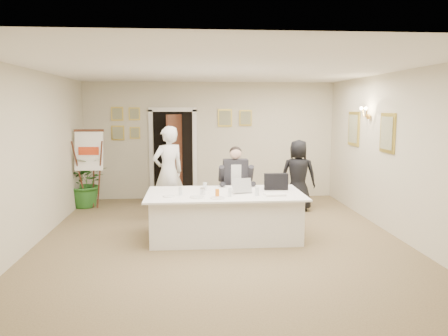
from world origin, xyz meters
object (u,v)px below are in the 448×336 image
(flip_chart, at_px, (91,173))
(standing_man, at_px, (168,172))
(potted_palm, at_px, (86,182))
(oj_glass, at_px, (217,193))
(standing_woman, at_px, (298,175))
(seated_man, at_px, (236,185))
(laptop, at_px, (241,184))
(laptop_bag, at_px, (276,182))
(paper_stack, at_px, (275,194))
(conference_table, at_px, (225,215))
(steel_jug, at_px, (203,191))

(flip_chart, distance_m, standing_man, 1.92)
(potted_palm, xyz_separation_m, oj_glass, (2.73, -2.91, 0.28))
(flip_chart, xyz_separation_m, standing_man, (1.71, -0.86, 0.13))
(standing_man, distance_m, potted_palm, 2.20)
(standing_woman, relative_size, oj_glass, 11.73)
(seated_man, bearing_deg, flip_chart, 155.82)
(potted_palm, height_order, oj_glass, potted_palm)
(laptop, relative_size, laptop_bag, 0.87)
(standing_woman, distance_m, paper_stack, 2.35)
(laptop_bag, bearing_deg, standing_man, 149.17)
(standing_man, height_order, laptop_bag, standing_man)
(laptop_bag, bearing_deg, laptop, -162.01)
(standing_man, xyz_separation_m, laptop, (1.28, -1.45, -0.00))
(conference_table, bearing_deg, steel_jug, -161.78)
(standing_woman, height_order, laptop_bag, standing_woman)
(standing_man, height_order, standing_woman, standing_man)
(standing_man, relative_size, standing_woman, 1.20)
(conference_table, relative_size, oj_glass, 20.09)
(standing_man, distance_m, oj_glass, 2.01)
(seated_man, relative_size, paper_stack, 4.52)
(standing_woman, height_order, oj_glass, standing_woman)
(laptop_bag, xyz_separation_m, oj_glass, (-1.06, -0.54, -0.08))
(conference_table, height_order, steel_jug, steel_jug)
(flip_chart, bearing_deg, laptop, -37.68)
(potted_palm, xyz_separation_m, laptop, (3.15, -2.54, 0.36))
(potted_palm, bearing_deg, oj_glass, -46.81)
(conference_table, height_order, flip_chart, flip_chart)
(conference_table, distance_m, oj_glass, 0.58)
(standing_man, bearing_deg, standing_woman, 156.80)
(conference_table, height_order, paper_stack, paper_stack)
(laptop_bag, bearing_deg, oj_glass, -150.22)
(flip_chart, bearing_deg, standing_man, -26.86)
(steel_jug, bearing_deg, paper_stack, -7.75)
(flip_chart, relative_size, potted_palm, 1.53)
(seated_man, bearing_deg, potted_palm, 153.55)
(paper_stack, bearing_deg, conference_table, 160.41)
(flip_chart, distance_m, potted_palm, 0.36)
(standing_man, xyz_separation_m, paper_stack, (1.80, -1.76, -0.13))
(paper_stack, bearing_deg, steel_jug, 172.25)
(standing_woman, bearing_deg, seated_man, 45.79)
(flip_chart, height_order, laptop, flip_chart)
(conference_table, height_order, laptop_bag, laptop_bag)
(potted_palm, bearing_deg, laptop, -38.86)
(laptop, xyz_separation_m, paper_stack, (0.52, -0.31, -0.12))
(seated_man, xyz_separation_m, oj_glass, (-0.43, -1.28, 0.10))
(flip_chart, xyz_separation_m, standing_woman, (4.44, -0.46, -0.02))
(potted_palm, relative_size, paper_stack, 3.38)
(laptop, bearing_deg, steel_jug, -178.59)
(paper_stack, height_order, steel_jug, steel_jug)
(standing_man, relative_size, laptop_bag, 4.48)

